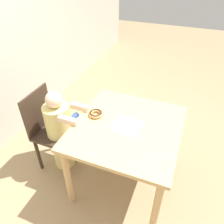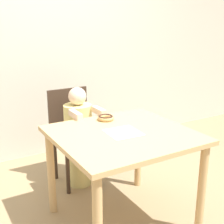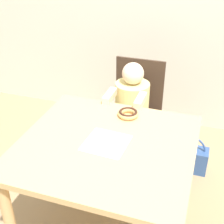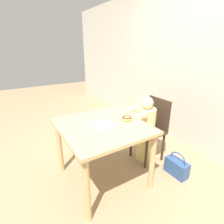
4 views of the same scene
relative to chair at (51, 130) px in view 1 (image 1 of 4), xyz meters
name	(u,v)px [view 1 (image 1 of 4)]	position (x,y,z in m)	size (l,w,h in m)	color
ground_plane	(124,178)	(0.04, -0.80, -0.46)	(12.00, 12.00, 0.00)	#997F5B
dining_table	(127,135)	(0.04, -0.80, 0.16)	(0.95, 0.90, 0.73)	tan
chair	(51,130)	(0.00, 0.00, 0.00)	(0.39, 0.38, 0.88)	#38281E
child_figure	(60,132)	(0.00, -0.11, 0.00)	(0.27, 0.42, 0.93)	#E0D17F
donut	(96,114)	(0.07, -0.49, 0.29)	(0.13, 0.13, 0.04)	tan
napkin	(127,125)	(0.04, -0.80, 0.27)	(0.24, 0.24, 0.00)	white
handbag	(75,127)	(0.47, 0.02, -0.35)	(0.29, 0.14, 0.32)	#2D4C84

